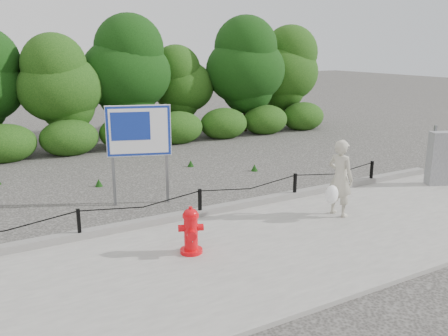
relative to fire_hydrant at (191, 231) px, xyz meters
name	(u,v)px	position (x,y,z in m)	size (l,w,h in m)	color
ground	(200,220)	(0.95, 1.54, -0.48)	(90.00, 90.00, 0.00)	#2D2B28
sidewalk	(251,253)	(0.95, -0.46, -0.44)	(14.00, 4.00, 0.08)	gray
curb	(199,212)	(0.95, 1.59, -0.33)	(14.00, 0.22, 0.14)	slate
chain_barrier	(200,199)	(0.95, 1.54, -0.03)	(10.06, 0.06, 0.60)	black
treeline	(97,74)	(1.30, 10.45, 2.10)	(20.59, 3.60, 4.66)	black
fire_hydrant	(191,231)	(0.00, 0.00, 0.00)	(0.51, 0.51, 0.84)	red
pedestrian	(340,179)	(3.53, 0.16, 0.40)	(0.75, 0.66, 1.63)	#B3AD99
utility_cabinet	(439,158)	(7.35, 0.64, 0.29)	(0.60, 0.49, 1.52)	#99999B
advertising_sign	(139,135)	(0.23, 3.13, 1.14)	(1.37, 0.55, 2.30)	slate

